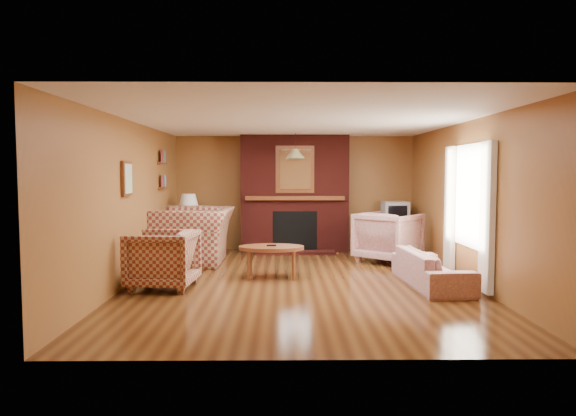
{
  "coord_description": "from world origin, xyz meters",
  "views": [
    {
      "loc": [
        -0.25,
        -7.63,
        1.64
      ],
      "look_at": [
        -0.16,
        0.6,
        1.07
      ],
      "focal_mm": 32.0,
      "sensor_mm": 36.0,
      "label": 1
    }
  ],
  "objects_px": {
    "table_lamp": "(189,209)",
    "tv_stand": "(395,238)",
    "crt_tv": "(395,213)",
    "plaid_loveseat": "(194,235)",
    "floral_sofa": "(432,268)",
    "plaid_armchair": "(162,259)",
    "fireplace": "(295,194)",
    "floral_armchair": "(388,237)",
    "side_table": "(189,241)",
    "coffee_table": "(271,250)"
  },
  "relations": [
    {
      "from": "coffee_table",
      "to": "table_lamp",
      "type": "relative_size",
      "value": 1.54
    },
    {
      "from": "tv_stand",
      "to": "side_table",
      "type": "bearing_deg",
      "value": -177.1
    },
    {
      "from": "fireplace",
      "to": "coffee_table",
      "type": "xyz_separation_m",
      "value": [
        -0.42,
        -2.72,
        -0.74
      ]
    },
    {
      "from": "floral_armchair",
      "to": "tv_stand",
      "type": "relative_size",
      "value": 1.73
    },
    {
      "from": "plaid_armchair",
      "to": "floral_armchair",
      "type": "relative_size",
      "value": 0.9
    },
    {
      "from": "plaid_armchair",
      "to": "crt_tv",
      "type": "bearing_deg",
      "value": 133.59
    },
    {
      "from": "table_lamp",
      "to": "tv_stand",
      "type": "height_order",
      "value": "table_lamp"
    },
    {
      "from": "plaid_armchair",
      "to": "table_lamp",
      "type": "xyz_separation_m",
      "value": [
        -0.15,
        2.89,
        0.51
      ]
    },
    {
      "from": "fireplace",
      "to": "tv_stand",
      "type": "relative_size",
      "value": 4.11
    },
    {
      "from": "fireplace",
      "to": "crt_tv",
      "type": "height_order",
      "value": "fireplace"
    },
    {
      "from": "fireplace",
      "to": "table_lamp",
      "type": "distance_m",
      "value": 2.18
    },
    {
      "from": "plaid_armchair",
      "to": "coffee_table",
      "type": "height_order",
      "value": "plaid_armchair"
    },
    {
      "from": "plaid_armchair",
      "to": "crt_tv",
      "type": "relative_size",
      "value": 1.79
    },
    {
      "from": "fireplace",
      "to": "plaid_loveseat",
      "type": "bearing_deg",
      "value": -143.43
    },
    {
      "from": "plaid_loveseat",
      "to": "tv_stand",
      "type": "relative_size",
      "value": 2.63
    },
    {
      "from": "crt_tv",
      "to": "plaid_loveseat",
      "type": "bearing_deg",
      "value": -163.14
    },
    {
      "from": "fireplace",
      "to": "tv_stand",
      "type": "height_order",
      "value": "fireplace"
    },
    {
      "from": "coffee_table",
      "to": "tv_stand",
      "type": "height_order",
      "value": "tv_stand"
    },
    {
      "from": "tv_stand",
      "to": "crt_tv",
      "type": "xyz_separation_m",
      "value": [
        -0.0,
        -0.01,
        0.52
      ]
    },
    {
      "from": "coffee_table",
      "to": "crt_tv",
      "type": "xyz_separation_m",
      "value": [
        2.47,
        2.53,
        0.37
      ]
    },
    {
      "from": "coffee_table",
      "to": "table_lamp",
      "type": "xyz_separation_m",
      "value": [
        -1.68,
        2.19,
        0.48
      ]
    },
    {
      "from": "plaid_armchair",
      "to": "fireplace",
      "type": "bearing_deg",
      "value": 154.98
    },
    {
      "from": "fireplace",
      "to": "plaid_loveseat",
      "type": "height_order",
      "value": "fireplace"
    },
    {
      "from": "fireplace",
      "to": "tv_stand",
      "type": "distance_m",
      "value": 2.24
    },
    {
      "from": "floral_sofa",
      "to": "tv_stand",
      "type": "relative_size",
      "value": 3.0
    },
    {
      "from": "table_lamp",
      "to": "tv_stand",
      "type": "bearing_deg",
      "value": 4.82
    },
    {
      "from": "plaid_armchair",
      "to": "side_table",
      "type": "height_order",
      "value": "plaid_armchair"
    },
    {
      "from": "coffee_table",
      "to": "tv_stand",
      "type": "xyz_separation_m",
      "value": [
        2.47,
        2.54,
        -0.15
      ]
    },
    {
      "from": "plaid_loveseat",
      "to": "table_lamp",
      "type": "xyz_separation_m",
      "value": [
        -0.25,
        0.84,
        0.43
      ]
    },
    {
      "from": "side_table",
      "to": "table_lamp",
      "type": "relative_size",
      "value": 0.85
    },
    {
      "from": "fireplace",
      "to": "floral_armchair",
      "type": "distance_m",
      "value": 2.26
    },
    {
      "from": "plaid_loveseat",
      "to": "coffee_table",
      "type": "distance_m",
      "value": 1.96
    },
    {
      "from": "table_lamp",
      "to": "tv_stand",
      "type": "distance_m",
      "value": 4.21
    },
    {
      "from": "table_lamp",
      "to": "plaid_loveseat",
      "type": "bearing_deg",
      "value": -73.39
    },
    {
      "from": "tv_stand",
      "to": "floral_armchair",
      "type": "bearing_deg",
      "value": -109.69
    },
    {
      "from": "plaid_armchair",
      "to": "crt_tv",
      "type": "distance_m",
      "value": 5.16
    },
    {
      "from": "tv_stand",
      "to": "table_lamp",
      "type": "bearing_deg",
      "value": -177.1
    },
    {
      "from": "table_lamp",
      "to": "floral_sofa",
      "type": "bearing_deg",
      "value": -34.88
    },
    {
      "from": "fireplace",
      "to": "side_table",
      "type": "relative_size",
      "value": 4.3
    },
    {
      "from": "fireplace",
      "to": "table_lamp",
      "type": "height_order",
      "value": "fireplace"
    },
    {
      "from": "floral_sofa",
      "to": "table_lamp",
      "type": "relative_size",
      "value": 2.65
    },
    {
      "from": "floral_sofa",
      "to": "coffee_table",
      "type": "xyz_separation_m",
      "value": [
        -2.32,
        0.6,
        0.19
      ]
    },
    {
      "from": "plaid_armchair",
      "to": "floral_sofa",
      "type": "distance_m",
      "value": 3.85
    },
    {
      "from": "crt_tv",
      "to": "floral_armchair",
      "type": "bearing_deg",
      "value": -107.85
    },
    {
      "from": "fireplace",
      "to": "plaid_armchair",
      "type": "xyz_separation_m",
      "value": [
        -1.95,
        -3.42,
        -0.77
      ]
    },
    {
      "from": "crt_tv",
      "to": "plaid_armchair",
      "type": "bearing_deg",
      "value": -141.07
    },
    {
      "from": "plaid_loveseat",
      "to": "side_table",
      "type": "distance_m",
      "value": 0.9
    },
    {
      "from": "plaid_armchair",
      "to": "tv_stand",
      "type": "bearing_deg",
      "value": 133.64
    },
    {
      "from": "table_lamp",
      "to": "crt_tv",
      "type": "distance_m",
      "value": 4.17
    },
    {
      "from": "fireplace",
      "to": "plaid_loveseat",
      "type": "xyz_separation_m",
      "value": [
        -1.85,
        -1.37,
        -0.68
      ]
    }
  ]
}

